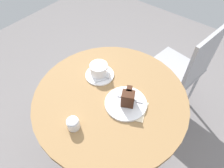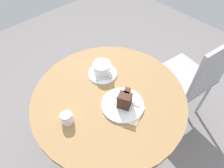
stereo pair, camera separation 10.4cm
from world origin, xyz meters
The scene contains 11 objects.
ground_plane centered at (0.00, 0.00, -0.01)m, with size 4.40×4.40×0.01m, color slate.
cafe_table centered at (0.00, 0.00, 0.62)m, with size 0.81×0.81×0.73m.
saucer centered at (-0.14, 0.08, 0.74)m, with size 0.16×0.16×0.01m.
coffee_cup centered at (-0.15, 0.08, 0.78)m, with size 0.13×0.10×0.07m.
teaspoon centered at (-0.11, 0.03, 0.75)m, with size 0.06×0.08×0.00m.
cake_plate centered at (0.09, 0.01, 0.74)m, with size 0.21×0.21×0.01m.
cake_slice centered at (0.10, 0.02, 0.79)m, with size 0.08×0.10×0.08m.
fork centered at (0.11, 0.05, 0.75)m, with size 0.13×0.07×0.00m.
napkin centered at (0.14, 0.01, 0.74)m, with size 0.15×0.16×0.00m.
cafe_chair centered at (0.16, 0.68, 0.51)m, with size 0.43×0.43×0.86m.
sugar_pot centered at (-0.02, -0.24, 0.77)m, with size 0.06×0.06×0.06m.
Camera 2 is at (0.47, -0.41, 1.57)m, focal length 32.00 mm.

